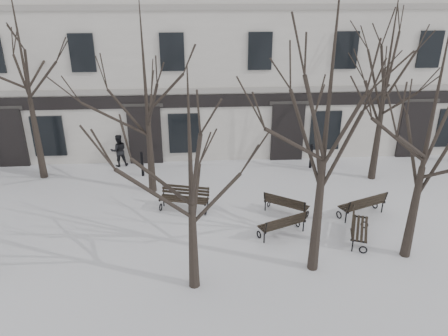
{
  "coord_description": "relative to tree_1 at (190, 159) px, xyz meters",
  "views": [
    {
      "loc": [
        -0.91,
        -12.29,
        8.61
      ],
      "look_at": [
        0.04,
        3.0,
        1.79
      ],
      "focal_mm": 35.0,
      "sensor_mm": 36.0,
      "label": 1
    }
  ],
  "objects": [
    {
      "name": "ground",
      "position": [
        1.14,
        1.64,
        -4.15
      ],
      "size": [
        100.0,
        100.0,
        0.0
      ],
      "primitive_type": "plane",
      "color": "white",
      "rests_on": "ground"
    },
    {
      "name": "building",
      "position": [
        1.14,
        14.6,
        1.37
      ],
      "size": [
        40.4,
        10.2,
        11.4
      ],
      "color": "beige",
      "rests_on": "ground"
    },
    {
      "name": "tree_1",
      "position": [
        0.0,
        0.0,
        0.0
      ],
      "size": [
        4.65,
        4.65,
        6.64
      ],
      "color": "black",
      "rests_on": "ground"
    },
    {
      "name": "tree_2",
      "position": [
        3.77,
        0.62,
        1.46
      ],
      "size": [
        6.28,
        6.28,
        8.97
      ],
      "color": "black",
      "rests_on": "ground"
    },
    {
      "name": "tree_3",
      "position": [
        7.04,
        1.12,
        0.65
      ],
      "size": [
        5.37,
        5.37,
        7.67
      ],
      "color": "black",
      "rests_on": "ground"
    },
    {
      "name": "tree_4",
      "position": [
        -6.96,
        8.16,
        1.34
      ],
      "size": [
        6.15,
        6.15,
        8.79
      ],
      "color": "black",
      "rests_on": "ground"
    },
    {
      "name": "tree_5",
      "position": [
        -1.8,
        6.44,
        0.84
      ],
      "size": [
        5.58,
        5.58,
        7.98
      ],
      "color": "black",
      "rests_on": "ground"
    },
    {
      "name": "tree_6",
      "position": [
        8.16,
        7.11,
        1.08
      ],
      "size": [
        5.85,
        5.85,
        8.36
      ],
      "color": "black",
      "rests_on": "ground"
    },
    {
      "name": "bench_1",
      "position": [
        3.16,
        2.57,
        -3.67
      ],
      "size": [
        1.85,
        1.27,
        0.89
      ],
      "rotation": [
        0.0,
        0.0,
        3.55
      ],
      "color": "black",
      "rests_on": "ground"
    },
    {
      "name": "bench_2",
      "position": [
        3.55,
        4.05,
        -3.68
      ],
      "size": [
        1.76,
        1.45,
        0.87
      ],
      "rotation": [
        0.0,
        0.0,
        2.56
      ],
      "color": "black",
      "rests_on": "ground"
    },
    {
      "name": "bench_3",
      "position": [
        -0.38,
        4.68,
        -3.62
      ],
      "size": [
        2.02,
        1.15,
        0.97
      ],
      "rotation": [
        0.0,
        0.0,
        -0.25
      ],
      "color": "black",
      "rests_on": "ground"
    },
    {
      "name": "bench_4",
      "position": [
        6.49,
        3.73,
        -3.62
      ],
      "size": [
        2.01,
        1.36,
        0.97
      ],
      "rotation": [
        0.0,
        0.0,
        3.53
      ],
      "color": "black",
      "rests_on": "ground"
    },
    {
      "name": "bench_5",
      "position": [
        5.75,
        2.17,
        -3.66
      ],
      "size": [
        1.23,
        1.86,
        0.89
      ],
      "rotation": [
        0.0,
        0.0,
        1.2
      ],
      "color": "black",
      "rests_on": "ground"
    },
    {
      "name": "bollard_a",
      "position": [
        -2.39,
        8.02,
        -3.51
      ],
      "size": [
        0.15,
        0.15,
        1.19
      ],
      "color": "black",
      "rests_on": "ground"
    },
    {
      "name": "bollard_b",
      "position": [
        5.62,
        8.45,
        -3.5
      ],
      "size": [
        0.16,
        0.16,
        1.22
      ],
      "color": "black",
      "rests_on": "ground"
    },
    {
      "name": "pedestrian_b",
      "position": [
        -3.64,
        9.26,
        -4.15
      ],
      "size": [
        0.92,
        0.8,
        1.61
      ],
      "primitive_type": "imported",
      "rotation": [
        0.0,
        0.0,
        3.43
      ],
      "color": "black",
      "rests_on": "ground"
    }
  ]
}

